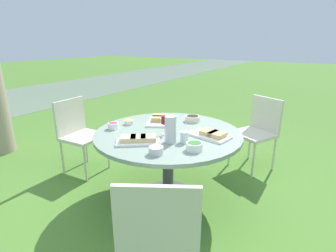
% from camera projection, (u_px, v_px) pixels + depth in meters
% --- Properties ---
extents(ground_plane, '(40.00, 40.00, 0.00)m').
position_uv_depth(ground_plane, '(168.00, 195.00, 2.76)').
color(ground_plane, '#4C7A2D').
extents(dining_table, '(1.42, 1.42, 0.70)m').
position_uv_depth(dining_table, '(168.00, 141.00, 2.57)').
color(dining_table, '#4C4C51').
rests_on(dining_table, ground_plane).
extents(chair_near_left, '(0.58, 0.59, 0.89)m').
position_uv_depth(chair_near_left, '(159.00, 232.00, 1.46)').
color(chair_near_left, beige).
rests_on(chair_near_left, ground_plane).
extents(chair_near_right, '(0.57, 0.58, 0.89)m').
position_uv_depth(chair_near_right, '(258.00, 127.00, 3.24)').
color(chair_near_right, beige).
rests_on(chair_near_right, ground_plane).
extents(chair_far_back, '(0.47, 0.45, 0.89)m').
position_uv_depth(chair_far_back, '(78.00, 130.00, 3.14)').
color(chair_far_back, beige).
rests_on(chair_far_back, ground_plane).
extents(water_pitcher, '(0.11, 0.10, 0.24)m').
position_uv_depth(water_pitcher, '(171.00, 129.00, 2.24)').
color(water_pitcher, silver).
rests_on(water_pitcher, dining_table).
extents(wine_glass, '(0.07, 0.07, 0.18)m').
position_uv_depth(wine_glass, '(165.00, 121.00, 2.43)').
color(wine_glass, silver).
rests_on(wine_glass, dining_table).
extents(platter_bread_main, '(0.41, 0.38, 0.07)m').
position_uv_depth(platter_bread_main, '(160.00, 120.00, 2.82)').
color(platter_bread_main, white).
rests_on(platter_bread_main, dining_table).
extents(platter_charcuterie, '(0.28, 0.42, 0.06)m').
position_uv_depth(platter_charcuterie, '(211.00, 135.00, 2.39)').
color(platter_charcuterie, white).
rests_on(platter_charcuterie, dining_table).
extents(platter_sandwich_side, '(0.38, 0.42, 0.06)m').
position_uv_depth(platter_sandwich_side, '(138.00, 140.00, 2.26)').
color(platter_sandwich_side, white).
rests_on(platter_sandwich_side, dining_table).
extents(bowl_fries, '(0.09, 0.09, 0.05)m').
position_uv_depth(bowl_fries, '(129.00, 122.00, 2.76)').
color(bowl_fries, beige).
rests_on(bowl_fries, dining_table).
extents(bowl_salad, '(0.13, 0.13, 0.07)m').
position_uv_depth(bowl_salad, '(194.00, 146.00, 2.10)').
color(bowl_salad, white).
rests_on(bowl_salad, dining_table).
extents(bowl_olives, '(0.16, 0.16, 0.06)m').
position_uv_depth(bowl_olives, '(193.00, 118.00, 2.86)').
color(bowl_olives, beige).
rests_on(bowl_olives, dining_table).
extents(bowl_dip_red, '(0.10, 0.10, 0.06)m').
position_uv_depth(bowl_dip_red, '(113.00, 126.00, 2.61)').
color(bowl_dip_red, white).
rests_on(bowl_dip_red, dining_table).
extents(bowl_dip_cream, '(0.11, 0.11, 0.06)m').
position_uv_depth(bowl_dip_cream, '(156.00, 150.00, 2.03)').
color(bowl_dip_cream, silver).
rests_on(bowl_dip_cream, dining_table).
extents(cup_water_near, '(0.07, 0.07, 0.10)m').
position_uv_depth(cup_water_near, '(184.00, 137.00, 2.26)').
color(cup_water_near, silver).
rests_on(cup_water_near, dining_table).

